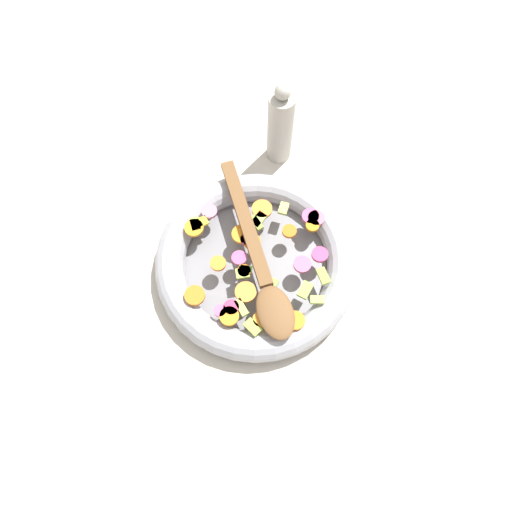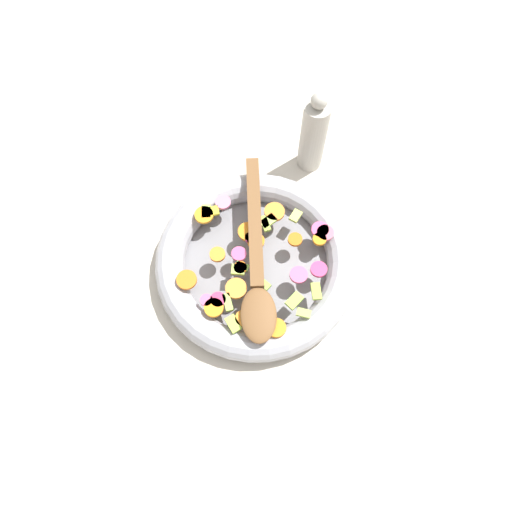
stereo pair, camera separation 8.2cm
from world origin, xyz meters
The scene contains 5 objects.
ground_plane centered at (0.00, 0.00, 0.00)m, with size 4.00×4.00×0.00m, color beige.
skillet centered at (0.00, 0.00, 0.02)m, with size 0.34×0.34×0.05m.
chopped_vegetables centered at (0.01, -0.01, 0.05)m, with size 0.27×0.27×0.01m.
wooden_spoon centered at (0.02, -0.01, 0.06)m, with size 0.28×0.24×0.01m.
pepper_mill centered at (-0.10, 0.22, 0.08)m, with size 0.05×0.05×0.18m.
Camera 2 is at (0.24, -0.21, 0.80)m, focal length 35.00 mm.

